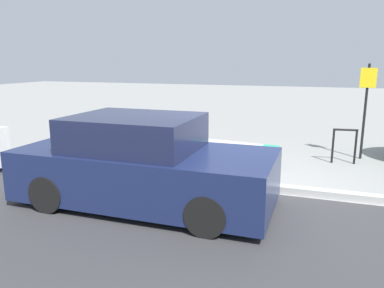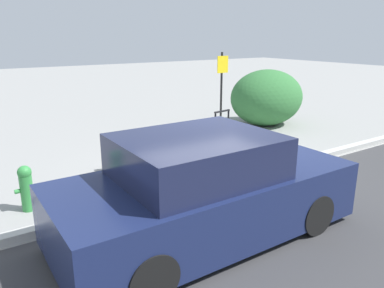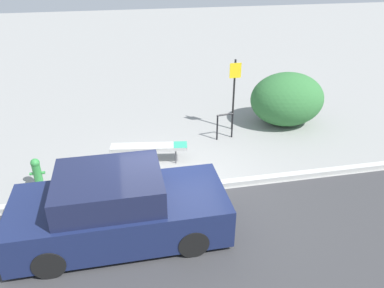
{
  "view_description": "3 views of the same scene",
  "coord_description": "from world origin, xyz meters",
  "views": [
    {
      "loc": [
        1.39,
        -6.69,
        2.36
      ],
      "look_at": [
        -1.02,
        0.27,
        0.72
      ],
      "focal_mm": 35.0,
      "sensor_mm": 36.0,
      "label": 1
    },
    {
      "loc": [
        -4.12,
        -5.2,
        2.76
      ],
      "look_at": [
        -0.39,
        0.43,
        0.78
      ],
      "focal_mm": 35.0,
      "sensor_mm": 36.0,
      "label": 2
    },
    {
      "loc": [
        -1.08,
        -7.44,
        5.29
      ],
      "look_at": [
        0.54,
        0.56,
        0.96
      ],
      "focal_mm": 35.0,
      "sensor_mm": 36.0,
      "label": 3
    }
  ],
  "objects": [
    {
      "name": "bike_rack",
      "position": [
        1.96,
        2.52,
        0.5
      ],
      "size": [
        0.55,
        0.13,
        0.83
      ],
      "rotation": [
        0.0,
        0.0,
        0.14
      ],
      "color": "black",
      "rests_on": "ground_plane"
    },
    {
      "name": "sign_post",
      "position": [
        2.39,
        3.11,
        1.38
      ],
      "size": [
        0.36,
        0.08,
        2.3
      ],
      "color": "black",
      "rests_on": "ground_plane"
    },
    {
      "name": "fire_hydrant",
      "position": [
        -3.26,
        0.92,
        0.41
      ],
      "size": [
        0.36,
        0.22,
        0.77
      ],
      "color": "#338C3F",
      "rests_on": "ground_plane"
    },
    {
      "name": "curb",
      "position": [
        0.0,
        0.0,
        0.07
      ],
      "size": [
        60.0,
        0.2,
        0.13
      ],
      "color": "#B7B7B2",
      "rests_on": "ground_plane"
    },
    {
      "name": "parked_car_near",
      "position": [
        -1.33,
        -1.31,
        0.67
      ],
      "size": [
        4.23,
        1.87,
        1.49
      ],
      "rotation": [
        0.0,
        0.0,
        0.0
      ],
      "color": "black",
      "rests_on": "ground_plane"
    },
    {
      "name": "ground_plane",
      "position": [
        0.0,
        0.0,
        0.0
      ],
      "size": [
        60.0,
        60.0,
        0.0
      ],
      "primitive_type": "plane",
      "color": "gray"
    },
    {
      "name": "bench",
      "position": [
        -0.44,
        1.53,
        0.47
      ],
      "size": [
        2.1,
        0.7,
        0.53
      ],
      "rotation": [
        0.0,
        0.0,
        -0.15
      ],
      "color": "#515156",
      "rests_on": "ground_plane"
    }
  ]
}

